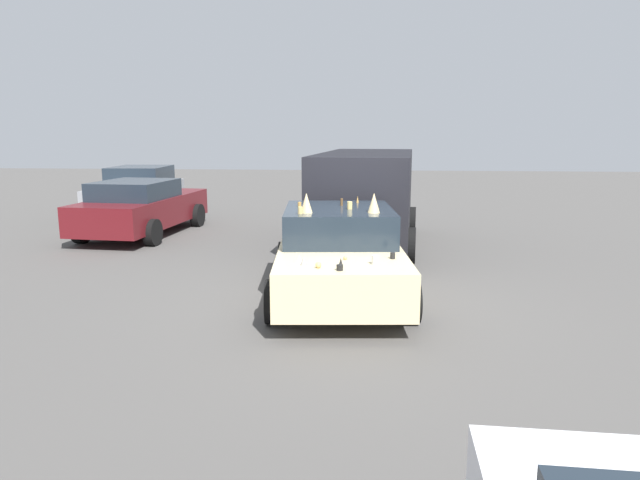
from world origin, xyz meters
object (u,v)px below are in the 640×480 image
(parked_sedan_far_right, at_px, (138,191))
(parked_sedan_row_back_far, at_px, (142,207))
(parked_van_near_right, at_px, (367,194))
(art_car_decorated, at_px, (339,252))

(parked_sedan_far_right, bearing_deg, parked_sedan_row_back_far, 20.45)
(parked_van_near_right, bearing_deg, art_car_decorated, -1.36)
(art_car_decorated, relative_size, parked_sedan_row_back_far, 0.97)
(art_car_decorated, height_order, parked_van_near_right, parked_van_near_right)
(parked_van_near_right, xyz_separation_m, parked_sedan_row_back_far, (0.98, 5.68, -0.49))
(art_car_decorated, relative_size, parked_sedan_far_right, 0.98)
(parked_van_near_right, distance_m, parked_sedan_far_right, 8.33)
(parked_sedan_far_right, distance_m, parked_sedan_row_back_far, 3.60)
(art_car_decorated, xyz_separation_m, parked_van_near_right, (3.99, -0.42, 0.50))
(art_car_decorated, height_order, parked_sedan_far_right, art_car_decorated)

